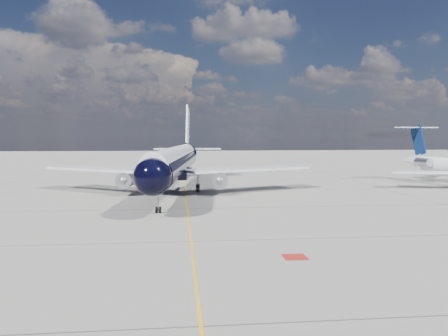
# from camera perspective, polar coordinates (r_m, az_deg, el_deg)

# --- Properties ---
(ground) EXTENTS (320.00, 320.00, 0.00)m
(ground) POSITION_cam_1_polar(r_m,az_deg,el_deg) (68.56, -5.14, -2.53)
(ground) COLOR gray
(ground) RESTS_ON ground
(taxiway_centerline) EXTENTS (0.16, 160.00, 0.01)m
(taxiway_centerline) POSITION_cam_1_polar(r_m,az_deg,el_deg) (63.59, -5.08, -3.06)
(taxiway_centerline) COLOR #FFB10D
(taxiway_centerline) RESTS_ON ground
(red_marking) EXTENTS (1.60, 1.60, 0.01)m
(red_marking) POSITION_cam_1_polar(r_m,az_deg,el_deg) (30.22, 9.23, -11.40)
(red_marking) COLOR maroon
(red_marking) RESTS_ON ground
(main_airliner) EXTENTS (39.47, 48.26, 13.94)m
(main_airliner) POSITION_cam_1_polar(r_m,az_deg,el_deg) (63.30, -6.30, 0.82)
(main_airliner) COLOR black
(main_airliner) RESTS_ON ground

